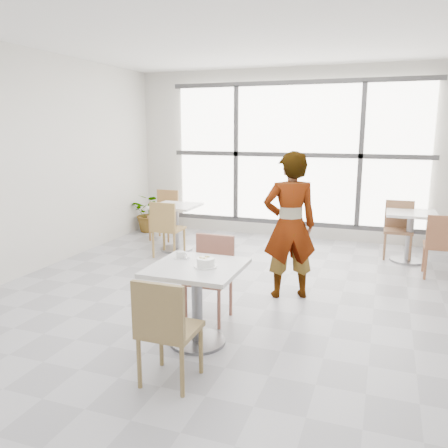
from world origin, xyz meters
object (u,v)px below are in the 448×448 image
(chair_near, at_px, (165,325))
(bg_chair_right_far, at_px, (399,225))
(main_table, at_px, (197,290))
(oatmeal_bowl, at_px, (206,262))
(bg_chair_right_near, at_px, (442,242))
(coffee_cup, at_px, (181,255))
(bg_table_right, at_px, (410,229))
(bg_chair_left_near, at_px, (166,226))
(bg_chair_left_far, at_px, (165,211))
(bg_table_left, at_px, (176,221))
(person, at_px, (290,226))
(plant_left, at_px, (150,213))
(chair_far, at_px, (211,271))

(chair_near, distance_m, bg_chair_right_far, 4.77)
(main_table, xyz_separation_m, oatmeal_bowl, (0.09, -0.01, 0.27))
(bg_chair_right_near, bearing_deg, main_table, 50.38)
(coffee_cup, distance_m, bg_chair_right_far, 4.08)
(bg_table_right, distance_m, bg_chair_left_near, 3.66)
(bg_chair_left_far, bearing_deg, bg_chair_right_far, 1.85)
(oatmeal_bowl, height_order, coffee_cup, oatmeal_bowl)
(bg_table_left, distance_m, bg_chair_left_near, 0.45)
(bg_chair_left_near, bearing_deg, person, 154.63)
(bg_table_right, bearing_deg, plant_left, 174.42)
(bg_chair_right_far, bearing_deg, bg_chair_left_near, -159.83)
(main_table, height_order, chair_near, chair_near)
(coffee_cup, distance_m, bg_chair_left_near, 2.69)
(bg_chair_right_near, bearing_deg, bg_chair_right_far, -60.94)
(bg_table_left, bearing_deg, bg_chair_left_near, -83.44)
(main_table, height_order, bg_chair_left_near, bg_chair_left_near)
(coffee_cup, distance_m, bg_table_right, 4.00)
(oatmeal_bowl, bearing_deg, bg_table_left, 120.31)
(bg_chair_right_far, bearing_deg, oatmeal_bowl, -114.41)
(person, height_order, bg_table_left, person)
(chair_far, distance_m, oatmeal_bowl, 0.71)
(person, bearing_deg, coffee_cup, 35.08)
(person, bearing_deg, bg_table_right, -148.82)
(chair_far, bearing_deg, main_table, -81.06)
(main_table, bearing_deg, oatmeal_bowl, -6.31)
(main_table, bearing_deg, bg_chair_right_far, 64.36)
(bg_chair_left_near, relative_size, plant_left, 1.18)
(bg_chair_left_near, xyz_separation_m, plant_left, (-1.11, 1.49, -0.13))
(coffee_cup, relative_size, bg_table_right, 0.21)
(bg_chair_left_far, bearing_deg, chair_near, -62.99)
(bg_chair_right_near, bearing_deg, bg_chair_left_far, -10.28)
(chair_far, bearing_deg, bg_chair_right_far, 58.84)
(bg_table_right, bearing_deg, bg_chair_left_near, -163.48)
(coffee_cup, bearing_deg, chair_far, 72.87)
(main_table, height_order, bg_table_left, same)
(oatmeal_bowl, relative_size, bg_chair_left_far, 0.24)
(main_table, distance_m, bg_chair_left_near, 2.93)
(plant_left, bearing_deg, bg_table_right, -5.58)
(oatmeal_bowl, bearing_deg, chair_near, -92.82)
(oatmeal_bowl, distance_m, bg_chair_left_far, 4.24)
(coffee_cup, height_order, bg_chair_right_far, bg_chair_right_far)
(chair_far, height_order, bg_chair_left_far, same)
(chair_far, relative_size, bg_chair_left_near, 1.00)
(main_table, xyz_separation_m, coffee_cup, (-0.23, 0.16, 0.26))
(chair_near, relative_size, person, 0.51)
(coffee_cup, xyz_separation_m, bg_chair_right_near, (2.53, 2.61, -0.28))
(oatmeal_bowl, bearing_deg, plant_left, 124.88)
(chair_far, height_order, bg_table_right, chair_far)
(chair_far, height_order, bg_table_left, chair_far)
(chair_far, relative_size, bg_chair_right_near, 1.00)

